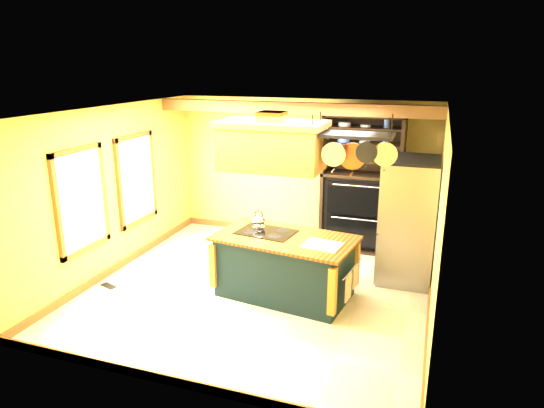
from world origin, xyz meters
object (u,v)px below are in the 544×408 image
Objects in this scene: range_hood at (272,144)px; refrigerator at (408,223)px; hutch at (361,199)px; kitchen_island at (285,266)px; pot_rack at (352,143)px.

range_hood is 0.77× the size of refrigerator.
hutch is at bearing 67.86° from range_hood.
refrigerator is 1.42m from hutch.
pot_rack is (0.91, 0.01, 1.86)m from kitchen_island.
pot_rack reaches higher than kitchen_island.
range_hood is 2.81m from hutch.
hutch is (-0.90, 1.10, 0.01)m from refrigerator.
pot_rack is 0.46× the size of hutch.
range_hood is 2.56m from refrigerator.
hutch is at bearing 129.05° from refrigerator.
kitchen_island is at bearing 0.27° from range_hood.
kitchen_island is at bearing -179.29° from pot_rack.
refrigerator is 0.77× the size of hutch.
hutch reaches higher than refrigerator.
pot_rack is 0.60× the size of refrigerator.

